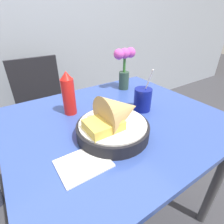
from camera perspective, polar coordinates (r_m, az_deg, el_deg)
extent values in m
plane|color=#38383D|center=(1.39, 0.96, -29.12)|extent=(12.00, 12.00, 0.00)
cube|color=#334C9E|center=(0.85, 1.37, -2.50)|extent=(0.99, 0.86, 0.02)
cylinder|color=#4C4C51|center=(1.21, 30.96, -19.04)|extent=(0.05, 0.05, 0.72)
cylinder|color=#4C4C51|center=(1.26, -26.60, -15.12)|extent=(0.05, 0.05, 0.72)
cylinder|color=#4C4C51|center=(1.52, 6.70, -3.42)|extent=(0.05, 0.05, 0.72)
cylinder|color=black|center=(1.54, -23.75, -12.12)|extent=(0.03, 0.03, 0.45)
cylinder|color=black|center=(1.60, -11.19, -8.08)|extent=(0.03, 0.03, 0.45)
cylinder|color=black|center=(1.83, -26.20, -5.49)|extent=(0.03, 0.03, 0.45)
cylinder|color=black|center=(1.88, -15.63, -2.34)|extent=(0.03, 0.03, 0.45)
cube|color=black|center=(1.58, -20.61, 0.11)|extent=(0.40, 0.40, 0.02)
cube|color=black|center=(1.67, -23.60, 9.09)|extent=(0.40, 0.03, 0.40)
cylinder|color=black|center=(0.71, 0.26, -5.81)|extent=(0.29, 0.29, 0.05)
cylinder|color=white|center=(0.70, 0.26, -3.78)|extent=(0.27, 0.27, 0.01)
cone|color=tan|center=(0.69, 2.80, 0.24)|extent=(0.16, 0.16, 0.16)
cube|color=#E5C14C|center=(0.65, -2.77, -4.43)|extent=(0.13, 0.11, 0.04)
cylinder|color=red|center=(0.87, -13.91, 4.83)|extent=(0.06, 0.06, 0.18)
cone|color=red|center=(0.83, -14.81, 11.58)|extent=(0.06, 0.06, 0.04)
cylinder|color=navy|center=(0.90, 9.95, 4.03)|extent=(0.09, 0.09, 0.12)
cylinder|color=black|center=(0.91, 9.90, 3.51)|extent=(0.08, 0.08, 0.09)
cylinder|color=white|center=(0.89, 10.87, 7.24)|extent=(0.01, 0.08, 0.22)
cylinder|color=#2D4738|center=(1.16, 3.88, 10.23)|extent=(0.06, 0.06, 0.11)
cylinder|color=#33722D|center=(1.13, 4.07, 15.40)|extent=(0.02, 0.02, 0.10)
sphere|color=#D14CB2|center=(1.11, 4.19, 18.57)|extent=(0.06, 0.06, 0.06)
sphere|color=#D14CB2|center=(1.09, 2.26, 18.35)|extent=(0.06, 0.06, 0.06)
sphere|color=#D14CB2|center=(1.14, 6.05, 18.75)|extent=(0.06, 0.06, 0.06)
cube|color=white|center=(0.61, -9.32, -16.28)|extent=(0.17, 0.13, 0.01)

